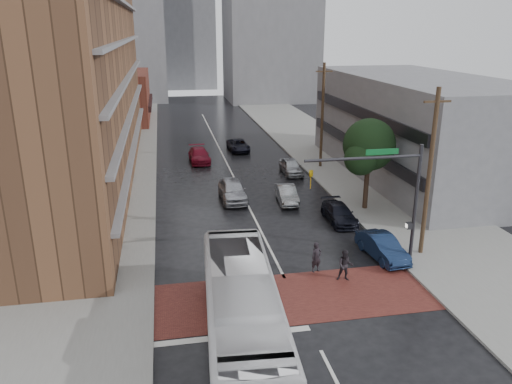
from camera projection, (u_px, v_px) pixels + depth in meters
name	position (u px, v px, depth m)	size (l,w,h in m)	color
ground	(297.00, 302.00, 24.92)	(160.00, 160.00, 0.00)	black
crosswalk	(294.00, 297.00, 25.38)	(14.00, 5.00, 0.02)	maroon
sidewalk_west	(107.00, 175.00, 46.23)	(9.00, 90.00, 0.15)	gray
sidewalk_east	(343.00, 163.00, 50.22)	(9.00, 90.00, 0.15)	gray
apartment_block	(58.00, 15.00, 40.49)	(10.00, 44.00, 28.00)	brown
storefront_west	(120.00, 97.00, 72.14)	(8.00, 16.00, 7.00)	brown
building_east	(417.00, 127.00, 45.03)	(11.00, 26.00, 9.00)	gray
distant_tower_west	(113.00, 10.00, 90.26)	(18.00, 16.00, 32.00)	gray
distant_tower_center	(186.00, 32.00, 109.81)	(12.00, 10.00, 24.00)	gray
street_tree	(369.00, 148.00, 36.14)	(4.20, 4.10, 6.90)	#332319
signal_mast	(392.00, 190.00, 26.78)	(6.50, 0.30, 7.20)	#2D2D33
utility_pole_near	(429.00, 173.00, 28.56)	(1.60, 0.26, 10.00)	#473321
utility_pole_far	(322.00, 115.00, 47.23)	(1.60, 0.26, 10.00)	#473321
transit_bus	(242.00, 316.00, 20.63)	(2.89, 12.34, 3.44)	silver
pedestrian_a	(316.00, 257.00, 27.78)	(0.64, 0.42, 1.76)	black
pedestrian_b	(345.00, 265.00, 26.81)	(0.86, 0.67, 1.77)	black
car_travel_a	(232.00, 190.00, 39.37)	(1.96, 4.88, 1.66)	#ADAFB5
car_travel_b	(287.00, 194.00, 38.96)	(1.38, 3.96, 1.31)	#93979A
car_travel_c	(199.00, 155.00, 50.71)	(1.95, 4.80, 1.39)	maroon
suv_travel	(238.00, 145.00, 55.27)	(2.08, 4.51, 1.25)	black
car_parked_near	(382.00, 247.00, 29.53)	(1.47, 4.21, 1.39)	#132343
car_parked_mid	(339.00, 213.00, 35.05)	(1.74, 4.27, 1.24)	black
car_parked_far	(291.00, 166.00, 46.51)	(1.68, 4.18, 1.42)	#A1A4A8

